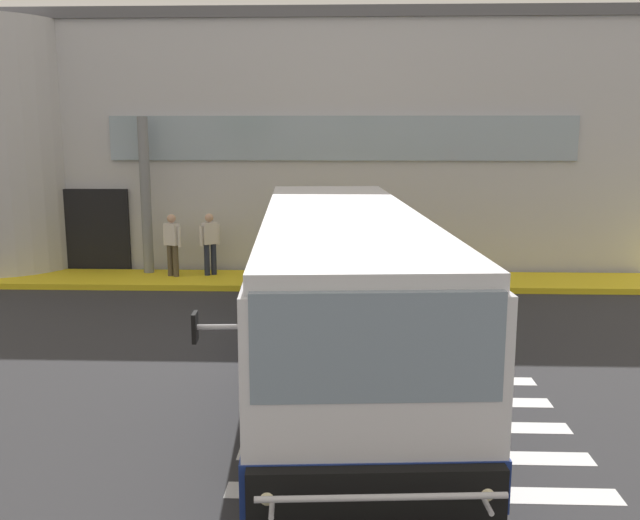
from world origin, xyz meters
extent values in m
cube|color=#2B2B2D|center=(0.00, 0.00, -0.01)|extent=(80.00, 90.00, 0.02)
cube|color=silver|center=(2.00, -6.00, 0.00)|extent=(4.40, 0.36, 0.01)
cube|color=silver|center=(2.00, -5.10, 0.00)|extent=(4.40, 0.36, 0.01)
cube|color=silver|center=(2.00, -4.20, 0.00)|extent=(4.40, 0.36, 0.01)
cube|color=silver|center=(2.00, -3.30, 0.00)|extent=(4.40, 0.36, 0.01)
cube|color=silver|center=(2.00, -2.40, 0.00)|extent=(4.40, 0.36, 0.01)
cube|color=#B7B7BC|center=(0.00, 12.00, 3.48)|extent=(18.72, 12.00, 6.96)
cube|color=#56565B|center=(0.00, 12.00, 7.11)|extent=(18.92, 12.20, 0.30)
cube|color=black|center=(-5.86, 5.95, 1.20)|extent=(1.80, 0.16, 2.40)
cube|color=#8C9EAD|center=(1.00, 5.96, 3.80)|extent=(12.72, 0.10, 1.20)
cube|color=yellow|center=(0.00, 4.80, 0.07)|extent=(22.72, 2.00, 0.15)
cylinder|color=slate|center=(-4.29, 5.40, 2.26)|extent=(0.28, 0.28, 4.23)
cube|color=silver|center=(1.06, -1.83, 1.42)|extent=(3.30, 10.67, 2.15)
cube|color=navy|center=(1.06, -1.83, 0.62)|extent=(3.34, 10.71, 0.55)
cube|color=silver|center=(1.06, -1.83, 2.60)|extent=(3.19, 10.46, 0.20)
cube|color=gray|center=(1.43, -7.02, 2.02)|extent=(2.35, 0.29, 1.05)
cube|color=gray|center=(2.33, -1.44, 1.92)|extent=(0.71, 9.29, 0.95)
cube|color=gray|center=(-0.26, -1.62, 1.92)|extent=(0.71, 9.29, 0.95)
cube|color=black|center=(1.43, -7.02, 2.38)|extent=(2.15, 0.25, 0.28)
cube|color=black|center=(1.44, -7.15, 0.63)|extent=(2.46, 0.38, 0.52)
sphere|color=beige|center=(2.46, -7.12, 0.65)|extent=(0.18, 0.18, 0.18)
sphere|color=beige|center=(0.42, -7.26, 0.65)|extent=(0.18, 0.18, 0.18)
cylinder|color=#B7B7BF|center=(-0.08, -6.93, 2.17)|extent=(0.40, 0.08, 0.05)
cube|color=black|center=(-0.28, -6.94, 2.17)|extent=(0.05, 0.20, 0.28)
cylinder|color=black|center=(2.48, -5.19, 0.50)|extent=(0.37, 1.02, 1.00)
cylinder|color=black|center=(0.13, -5.36, 0.50)|extent=(0.37, 1.02, 1.00)
cylinder|color=black|center=(2.08, 0.31, 0.50)|extent=(0.37, 1.02, 1.00)
cylinder|color=black|center=(-0.26, 0.14, 0.50)|extent=(0.37, 1.02, 1.00)
cylinder|color=black|center=(1.99, 1.60, 0.50)|extent=(0.37, 1.02, 1.00)
cylinder|color=black|center=(-0.36, 1.43, 0.50)|extent=(0.37, 1.02, 1.00)
cylinder|color=#B7B7BF|center=(1.47, -7.52, 0.80)|extent=(2.25, 0.22, 0.06)
cylinder|color=#B7B7BF|center=(2.42, -7.25, 0.65)|extent=(0.09, 0.50, 0.05)
cylinder|color=#B7B7BF|center=(0.48, -7.39, 0.65)|extent=(0.09, 0.50, 0.05)
cylinder|color=#4C4233|center=(-3.40, 4.87, 0.57)|extent=(0.15, 0.15, 0.85)
cylinder|color=#4C4233|center=(-3.58, 4.96, 0.57)|extent=(0.15, 0.15, 0.85)
cube|color=silver|center=(-3.49, 4.92, 1.29)|extent=(0.44, 0.37, 0.58)
sphere|color=tan|center=(-3.49, 4.92, 1.71)|extent=(0.23, 0.23, 0.23)
cylinder|color=silver|center=(-3.27, 4.80, 1.24)|extent=(0.09, 0.09, 0.55)
cylinder|color=silver|center=(-3.71, 5.03, 1.24)|extent=(0.09, 0.09, 0.55)
cylinder|color=#1E2338|center=(-2.44, 5.17, 0.57)|extent=(0.15, 0.15, 0.85)
cylinder|color=#1E2338|center=(-2.60, 5.06, 0.57)|extent=(0.15, 0.15, 0.85)
cube|color=silver|center=(-2.52, 5.12, 1.29)|extent=(0.44, 0.40, 0.58)
sphere|color=tan|center=(-2.52, 5.12, 1.71)|extent=(0.23, 0.23, 0.23)
cylinder|color=silver|center=(-2.32, 5.26, 1.24)|extent=(0.09, 0.09, 0.55)
cylinder|color=silver|center=(-2.72, 4.97, 1.24)|extent=(0.09, 0.09, 0.55)
cylinder|color=yellow|center=(-0.13, 3.60, 0.45)|extent=(0.18, 0.18, 0.90)
camera|label=1|loc=(1.13, -13.16, 3.98)|focal=38.88mm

